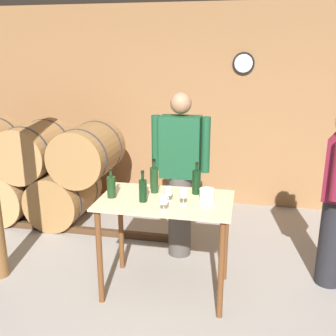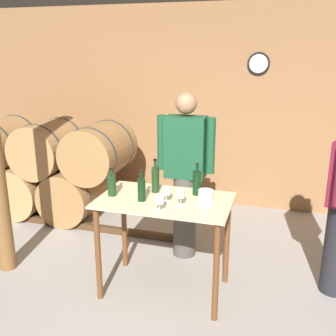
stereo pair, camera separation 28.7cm
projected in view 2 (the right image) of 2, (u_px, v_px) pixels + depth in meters
name	position (u px, v px, depth m)	size (l,w,h in m)	color
ground_plane	(153.00, 326.00, 3.13)	(14.00, 14.00, 0.00)	#9E9993
back_wall	(218.00, 108.00, 5.30)	(8.40, 0.08, 2.70)	#996B42
barrel_rack	(40.00, 168.00, 5.19)	(4.37, 0.89, 1.26)	#4C331E
tasting_table	(165.00, 217.00, 3.40)	(1.14, 0.69, 0.89)	beige
wine_bottle_far_left	(112.00, 185.00, 3.42)	(0.07, 0.07, 0.26)	#193819
wine_bottle_left	(142.00, 189.00, 3.29)	(0.07, 0.07, 0.27)	black
wine_bottle_center	(156.00, 177.00, 3.59)	(0.07, 0.07, 0.28)	#193819
wine_bottle_right	(155.00, 179.00, 3.49)	(0.06, 0.06, 0.31)	#193819
wine_bottle_far_right	(197.00, 182.00, 3.43)	(0.07, 0.07, 0.29)	black
wine_glass_near_left	(167.00, 191.00, 3.26)	(0.06, 0.06, 0.14)	silver
wine_glass_near_center	(160.00, 200.00, 3.08)	(0.07, 0.07, 0.13)	silver
wine_glass_near_right	(181.00, 194.00, 3.18)	(0.06, 0.06, 0.14)	silver
ice_bucket	(206.00, 196.00, 3.28)	(0.13, 0.13, 0.10)	white
person_visitor_with_scarf	(185.00, 173.00, 3.98)	(0.59, 0.24, 1.72)	#4C4742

